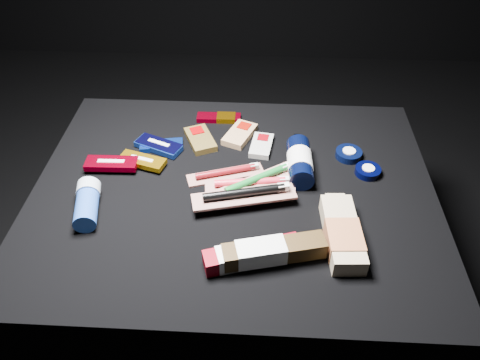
{
  "coord_description": "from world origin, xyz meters",
  "views": [
    {
      "loc": [
        0.06,
        -0.84,
        1.17
      ],
      "look_at": [
        0.01,
        0.01,
        0.42
      ],
      "focal_mm": 35.0,
      "sensor_mm": 36.0,
      "label": 1
    }
  ],
  "objects_px": {
    "deodorant_stick": "(87,204)",
    "toothpaste_carton_red": "(248,255)",
    "bodywash_bottle": "(342,235)",
    "lotion_bottle": "(300,162)"
  },
  "relations": [
    {
      "from": "lotion_bottle",
      "to": "bodywash_bottle",
      "type": "distance_m",
      "value": 0.25
    },
    {
      "from": "bodywash_bottle",
      "to": "deodorant_stick",
      "type": "xyz_separation_m",
      "value": [
        -0.57,
        0.06,
        0.01
      ]
    },
    {
      "from": "deodorant_stick",
      "to": "toothpaste_carton_red",
      "type": "distance_m",
      "value": 0.39
    },
    {
      "from": "bodywash_bottle",
      "to": "toothpaste_carton_red",
      "type": "distance_m",
      "value": 0.21
    },
    {
      "from": "toothpaste_carton_red",
      "to": "bodywash_bottle",
      "type": "bearing_deg",
      "value": 0.38
    },
    {
      "from": "toothpaste_carton_red",
      "to": "lotion_bottle",
      "type": "bearing_deg",
      "value": 50.59
    },
    {
      "from": "bodywash_bottle",
      "to": "toothpaste_carton_red",
      "type": "xyz_separation_m",
      "value": [
        -0.2,
        -0.07,
        -0.0
      ]
    },
    {
      "from": "lotion_bottle",
      "to": "deodorant_stick",
      "type": "xyz_separation_m",
      "value": [
        -0.49,
        -0.17,
        -0.0
      ]
    },
    {
      "from": "deodorant_stick",
      "to": "bodywash_bottle",
      "type": "bearing_deg",
      "value": -17.85
    },
    {
      "from": "bodywash_bottle",
      "to": "deodorant_stick",
      "type": "bearing_deg",
      "value": 170.7
    }
  ]
}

